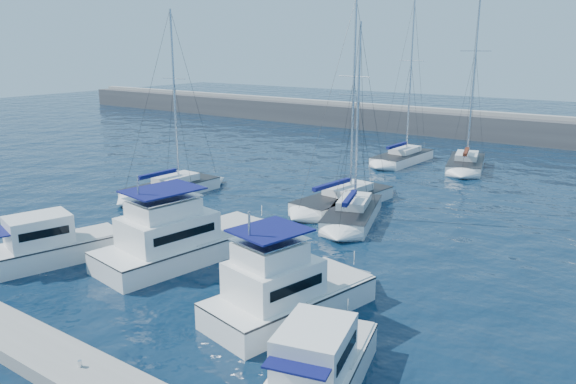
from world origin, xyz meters
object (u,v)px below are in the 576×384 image
Objects in this scene: sailboat_mid_b at (344,199)px; sailboat_back_a at (402,157)px; motor_yacht_port_outer at (51,246)px; sailboat_mid_c at (353,213)px; sailboat_mid_a at (172,188)px; motor_yacht_port_inner at (181,240)px; motor_yacht_stbd_inner at (284,293)px; sailboat_back_b at (466,163)px; motor_yacht_stbd_outer at (319,368)px.

sailboat_back_a is at bearing 107.03° from sailboat_mid_b.
sailboat_mid_c is (9.98, 16.40, -0.43)m from motor_yacht_port_outer.
sailboat_mid_c is (15.28, 2.42, -0.01)m from sailboat_mid_a.
motor_yacht_stbd_inner is (8.77, -2.21, 0.00)m from motor_yacht_port_inner.
motor_yacht_stbd_inner is at bearing -98.62° from sailboat_back_b.
motor_yacht_port_inner is 33.18m from sailboat_back_b.
motor_yacht_port_inner is 0.71× the size of sailboat_mid_b.
sailboat_mid_c is at bearing 101.33° from motor_yacht_stbd_outer.
sailboat_mid_b is 3.55m from sailboat_mid_c.
motor_yacht_port_outer and motor_yacht_stbd_outer have the same top height.
sailboat_back_a is at bearing 69.46° from sailboat_mid_a.
sailboat_mid_c is at bearing 78.94° from motor_yacht_port_inner.
sailboat_back_a is at bearing 171.66° from sailboat_back_b.
sailboat_mid_c is 20.81m from sailboat_back_b.
motor_yacht_port_inner is 1.61× the size of motor_yacht_stbd_outer.
motor_yacht_stbd_inner is 0.52× the size of sailboat_back_a.
motor_yacht_stbd_inner is at bearing -70.46° from sailboat_back_a.
motor_yacht_stbd_inner is at bearing -27.68° from sailboat_mid_a.
motor_yacht_stbd_inner is 35.67m from sailboat_back_a.
sailboat_mid_b is 0.85× the size of sailboat_back_b.
motor_yacht_stbd_outer is at bearing 10.98° from motor_yacht_port_outer.
sailboat_back_b is (16.23, 23.21, 0.04)m from sailboat_mid_a.
sailboat_mid_c is at bearing -71.40° from sailboat_back_a.
motor_yacht_port_outer is at bearing 160.56° from motor_yacht_stbd_outer.
motor_yacht_port_inner is 9.04m from motor_yacht_stbd_inner.
sailboat_back_a is (-9.79, 34.30, -0.59)m from motor_yacht_stbd_inner.
sailboat_mid_b reaches higher than motor_yacht_port_outer.
motor_yacht_stbd_outer is at bearing -15.93° from motor_yacht_port_inner.
motor_yacht_port_inner is 0.67× the size of sailboat_back_a.
motor_yacht_port_inner is at bearing 54.30° from motor_yacht_port_outer.
motor_yacht_stbd_outer is (13.07, -6.08, -0.19)m from motor_yacht_port_inner.
sailboat_back_a is 0.91× the size of sailboat_back_b.
motor_yacht_stbd_outer is 0.38× the size of sailboat_back_b.
sailboat_mid_b is at bearing 24.71° from sailboat_mid_a.
motor_yacht_port_outer is at bearing -159.16° from motor_yacht_stbd_inner.
motor_yacht_port_inner is 0.61× the size of sailboat_back_b.
motor_yacht_port_inner is 12.75m from sailboat_mid_c.
sailboat_mid_a is (-23.99, 15.61, -0.42)m from motor_yacht_stbd_outer.
sailboat_back_b is (0.95, 20.79, 0.05)m from sailboat_mid_c.
sailboat_mid_a is at bearing 147.87° from motor_yacht_port_inner.
sailboat_mid_c reaches higher than motor_yacht_stbd_inner.
sailboat_mid_c is at bearing -106.88° from sailboat_back_b.
motor_yacht_stbd_inner is at bearing -5.13° from motor_yacht_port_inner.
motor_yacht_port_outer is 14.56m from motor_yacht_stbd_inner.
sailboat_back_b is at bearing 58.17° from sailboat_mid_a.
sailboat_back_a is at bearing 86.45° from sailboat_mid_c.
motor_yacht_stbd_outer is 28.62m from sailboat_mid_a.
sailboat_mid_a is at bearing 132.51° from motor_yacht_stbd_outer.
sailboat_mid_b is (-10.98, 20.75, -0.42)m from motor_yacht_stbd_outer.
motor_yacht_port_outer is at bearing -120.65° from sailboat_back_b.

